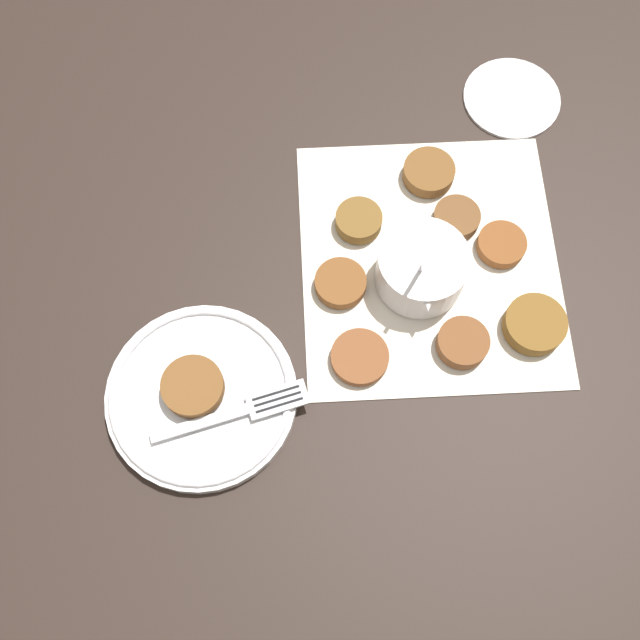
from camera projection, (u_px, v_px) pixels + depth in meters
ground_plane at (421, 263)px, 0.91m from camera, size 4.00×4.00×0.00m
napkin at (429, 258)px, 0.91m from camera, size 0.34×0.32×0.00m
sauce_bowl at (421, 270)px, 0.87m from camera, size 0.11×0.11×0.12m
fritter_0 at (429, 172)px, 0.94m from camera, size 0.06×0.06×0.02m
fritter_1 at (340, 283)px, 0.88m from camera, size 0.06×0.06×0.02m
fritter_2 at (501, 245)px, 0.90m from camera, size 0.06×0.06×0.02m
fritter_3 at (359, 221)px, 0.91m from camera, size 0.06×0.06×0.02m
fritter_4 at (463, 343)px, 0.86m from camera, size 0.06×0.06×0.02m
fritter_5 at (360, 357)px, 0.85m from camera, size 0.07×0.07×0.01m
fritter_6 at (457, 218)px, 0.91m from camera, size 0.06×0.06×0.02m
fritter_7 at (535, 325)px, 0.86m from camera, size 0.07×0.07×0.02m
serving_plate at (202, 396)px, 0.84m from camera, size 0.21×0.21×0.02m
fritter_on_plate at (193, 387)px, 0.82m from camera, size 0.07×0.07×0.02m
fork at (247, 409)px, 0.82m from camera, size 0.07×0.18×0.00m
extra_saucer at (512, 97)px, 0.99m from camera, size 0.13×0.13×0.01m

